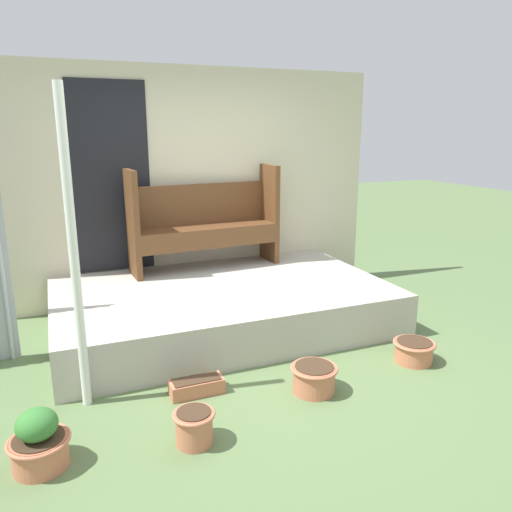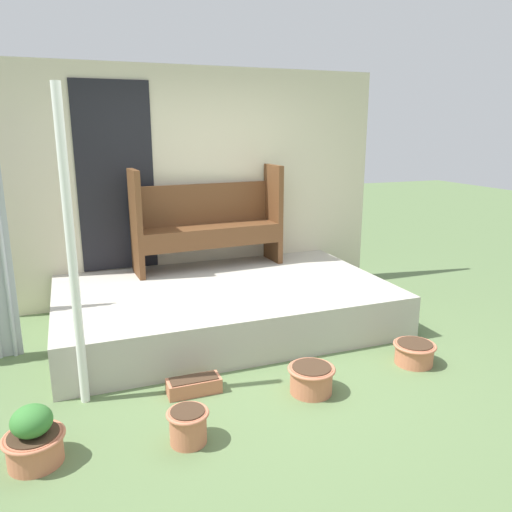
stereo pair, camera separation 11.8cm
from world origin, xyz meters
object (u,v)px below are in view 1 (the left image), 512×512
Objects in this scene: bench at (204,219)px; flower_pot_far_right at (414,350)px; flower_pot_right at (314,377)px; planter_box_rect at (197,386)px; support_post at (74,255)px; flower_pot_middle at (194,426)px; flower_pot_left at (39,442)px.

flower_pot_far_right is (1.19, -2.14, -0.87)m from bench.
planter_box_rect is at bearing 159.85° from flower_pot_right.
support_post is 8.17× the size of flower_pot_middle.
flower_pot_left is at bearing -156.81° from planter_box_rect.
flower_pot_right reaches higher than planter_box_rect.
flower_pot_left is 1.04× the size of flower_pot_far_right.
flower_pot_far_right is (2.64, -0.36, -1.01)m from support_post.
flower_pot_middle is (0.90, -0.12, -0.04)m from flower_pot_left.
support_post is at bearing 128.23° from flower_pot_middle.
flower_pot_middle reaches higher than planter_box_rect.
flower_pot_left is at bearing -129.37° from bench.
flower_pot_right is at bearing 4.71° from flower_pot_left.
flower_pot_middle is 0.68× the size of planter_box_rect.
planter_box_rect is (-1.86, 0.19, -0.04)m from flower_pot_far_right.
support_post is at bearing 163.58° from flower_pot_right.
bench is 2.60m from flower_pot_far_right.
support_post is at bearing 172.32° from flower_pot_far_right.
bench is at bearing 119.18° from flower_pot_far_right.
flower_pot_right reaches higher than flower_pot_far_right.
flower_pot_middle is at bearing -51.77° from support_post.
flower_pot_middle is 0.76× the size of flower_pot_far_right.
flower_pot_left is at bearing -175.29° from flower_pot_right.
bench is 4.47× the size of flower_pot_left.
bench reaches higher than flower_pot_right.
bench is 6.13× the size of flower_pot_middle.
support_post is 6.22× the size of flower_pot_far_right.
bench is 4.15× the size of planter_box_rect.
flower_pot_far_right reaches higher than planter_box_rect.
flower_pot_middle is 2.08m from flower_pot_far_right.
flower_pot_right is 0.90× the size of planter_box_rect.
flower_pot_right is (1.60, -0.47, -1.00)m from support_post.
bench is 2.81m from flower_pot_middle.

